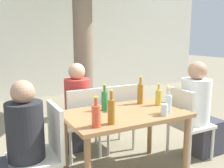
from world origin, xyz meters
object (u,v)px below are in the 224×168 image
person_seated_0 (15,155)px  drinking_glass_0 (164,110)px  person_seated_2 (76,113)px  amber_bottle_0 (111,111)px  oil_cruet_1 (158,97)px  patio_chair_3 (118,113)px  soda_bottle_5 (96,115)px  drinking_glass_1 (112,107)px  dining_table_front (125,121)px  green_bottle_2 (105,100)px  patio_chair_1 (186,120)px  patio_chair_0 (44,148)px  person_seated_1 (199,114)px  amber_bottle_4 (140,93)px  water_bottle_3 (168,103)px  patio_chair_2 (82,119)px

person_seated_0 → drinking_glass_0: 1.43m
person_seated_2 → amber_bottle_0: bearing=87.5°
oil_cruet_1 → patio_chair_3: bearing=112.5°
oil_cruet_1 → soda_bottle_5: soda_bottle_5 is taller
drinking_glass_0 → drinking_glass_1: 0.54m
dining_table_front → green_bottle_2: bearing=132.4°
patio_chair_1 → amber_bottle_0: 1.23m
patio_chair_0 → person_seated_2: 1.04m
person_seated_1 → soda_bottle_5: size_ratio=4.47×
soda_bottle_5 → drinking_glass_0: size_ratio=2.30×
patio_chair_3 → amber_bottle_0: (-0.55, -0.86, 0.34)m
amber_bottle_4 → drinking_glass_1: amber_bottle_4 is taller
person_seated_1 → water_bottle_3: bearing=107.4°
oil_cruet_1 → green_bottle_2: size_ratio=0.89×
patio_chair_2 → drinking_glass_1: (0.14, -0.52, 0.26)m
amber_bottle_4 → green_bottle_2: bearing=-175.0°
person_seated_1 → amber_bottle_4: person_seated_1 is taller
patio_chair_2 → person_seated_0: (-0.85, -0.61, -0.00)m
patio_chair_2 → amber_bottle_0: amber_bottle_0 is taller
amber_bottle_0 → drinking_glass_0: 0.58m
dining_table_front → person_seated_1: size_ratio=1.03×
person_seated_2 → amber_bottle_4: 0.92m
patio_chair_0 → drinking_glass_1: 0.80m
patio_chair_1 → green_bottle_2: green_bottle_2 is taller
patio_chair_0 → person_seated_2: size_ratio=0.76×
dining_table_front → person_seated_1: person_seated_1 is taller
soda_bottle_5 → drinking_glass_0: (0.73, -0.02, -0.05)m
water_bottle_3 → person_seated_2: bearing=120.5°
person_seated_2 → drinking_glass_0: person_seated_2 is taller
soda_bottle_5 → amber_bottle_0: bearing=1.9°
patio_chair_1 → patio_chair_2: 1.26m
dining_table_front → person_seated_2: bearing=106.3°
amber_bottle_0 → green_bottle_2: 0.44m
amber_bottle_0 → drinking_glass_0: (0.58, -0.03, -0.06)m
green_bottle_2 → amber_bottle_4: (0.49, 0.04, 0.02)m
person_seated_0 → water_bottle_3: (1.48, -0.22, 0.32)m
person_seated_1 → amber_bottle_0: size_ratio=3.86×
person_seated_0 → soda_bottle_5: bearing=68.6°
person_seated_2 → drinking_glass_0: size_ratio=10.03×
person_seated_1 → oil_cruet_1: person_seated_1 is taller
patio_chair_0 → drinking_glass_0: bearing=76.4°
person_seated_0 → amber_bottle_0: person_seated_0 is taller
soda_bottle_5 → amber_bottle_4: bearing=31.0°
patio_chair_1 → drinking_glass_1: (-0.96, 0.09, 0.26)m
amber_bottle_0 → drinking_glass_1: (0.19, 0.34, -0.07)m
patio_chair_1 → amber_bottle_4: size_ratio=2.76×
oil_cruet_1 → amber_bottle_4: 0.21m
person_seated_0 → person_seated_2: person_seated_2 is taller
green_bottle_2 → soda_bottle_5: size_ratio=1.04×
patio_chair_3 → green_bottle_2: 0.68m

